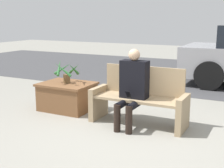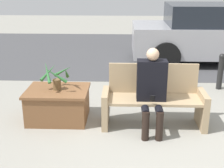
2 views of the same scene
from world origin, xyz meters
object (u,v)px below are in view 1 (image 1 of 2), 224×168
(person_seated, at_px, (132,85))
(potted_plant, at_px, (67,72))
(bench, at_px, (139,99))
(planter_box, at_px, (67,95))

(person_seated, bearing_deg, potted_plant, 168.90)
(bench, bearing_deg, planter_box, 176.08)
(planter_box, xyz_separation_m, potted_plant, (-0.00, 0.01, 0.44))
(planter_box, height_order, potted_plant, potted_plant)
(potted_plant, bearing_deg, planter_box, -80.04)
(person_seated, height_order, planter_box, person_seated)
(bench, bearing_deg, person_seated, -106.32)
(planter_box, relative_size, potted_plant, 1.94)
(person_seated, relative_size, potted_plant, 2.47)
(person_seated, distance_m, planter_box, 1.52)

